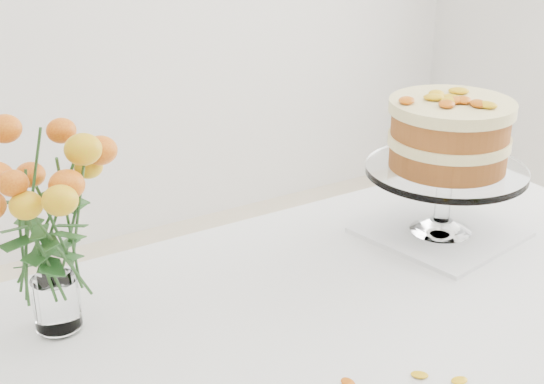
% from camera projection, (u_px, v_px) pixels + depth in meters
% --- Properties ---
extents(table, '(1.43, 0.93, 0.76)m').
position_uv_depth(table, '(368.00, 369.00, 1.25)').
color(table, tan).
rests_on(table, ground).
extents(napkin, '(0.32, 0.32, 0.01)m').
position_uv_depth(napkin, '(440.00, 232.00, 1.53)').
color(napkin, white).
rests_on(napkin, table).
extents(cake_stand, '(0.32, 0.32, 0.28)m').
position_uv_depth(cake_stand, '(449.00, 142.00, 1.46)').
color(cake_stand, white).
rests_on(cake_stand, napkin).
extents(rose_vase, '(0.26, 0.26, 0.37)m').
position_uv_depth(rose_vase, '(44.00, 206.00, 1.13)').
color(rose_vase, white).
rests_on(rose_vase, table).
extents(stray_petal_a, '(0.03, 0.02, 0.00)m').
position_uv_depth(stray_petal_a, '(348.00, 383.00, 1.09)').
color(stray_petal_a, '#EFB40F').
rests_on(stray_petal_a, table).
extents(stray_petal_b, '(0.03, 0.02, 0.00)m').
position_uv_depth(stray_petal_b, '(420.00, 375.00, 1.10)').
color(stray_petal_b, '#EFB40F').
rests_on(stray_petal_b, table).
extents(stray_petal_c, '(0.03, 0.02, 0.00)m').
position_uv_depth(stray_petal_c, '(459.00, 381.00, 1.09)').
color(stray_petal_c, '#EFB40F').
rests_on(stray_petal_c, table).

